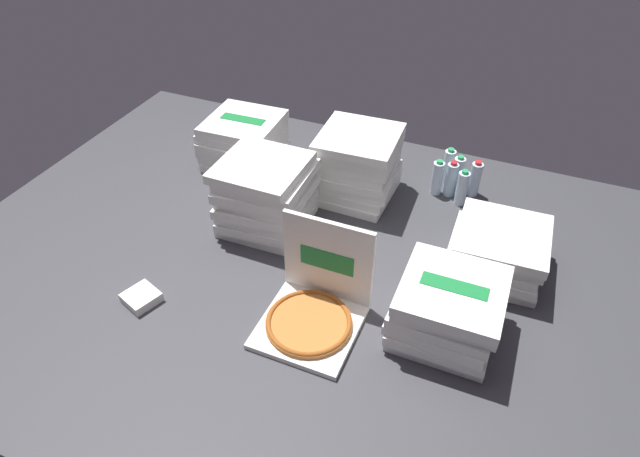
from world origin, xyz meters
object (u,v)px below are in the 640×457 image
(water_bottle_1, at_px, (458,173))
(napkin_pile, at_px, (141,298))
(pizza_stack_center_far, at_px, (448,309))
(water_bottle_5, at_px, (451,179))
(water_bottle_3, at_px, (448,166))
(water_bottle_2, at_px, (437,178))
(open_pizza_box, at_px, (314,307))
(water_bottle_4, at_px, (462,188))
(pizza_stack_left_mid, at_px, (498,250))
(pizza_stack_right_near, at_px, (244,141))
(pizza_stack_left_near, at_px, (357,165))
(water_bottle_0, at_px, (475,179))
(pizza_stack_right_far, at_px, (266,195))

(water_bottle_1, bearing_deg, napkin_pile, -128.03)
(pizza_stack_center_far, bearing_deg, napkin_pile, -164.78)
(water_bottle_5, bearing_deg, water_bottle_3, 108.67)
(napkin_pile, bearing_deg, water_bottle_3, 54.72)
(napkin_pile, bearing_deg, water_bottle_2, 52.70)
(open_pizza_box, height_order, water_bottle_4, open_pizza_box)
(pizza_stack_left_mid, xyz_separation_m, pizza_stack_right_near, (-1.43, 0.34, 0.02))
(pizza_stack_left_near, xyz_separation_m, water_bottle_0, (0.56, 0.23, -0.08))
(pizza_stack_right_far, height_order, water_bottle_2, pizza_stack_right_far)
(pizza_stack_left_near, xyz_separation_m, water_bottle_2, (0.38, 0.17, -0.08))
(open_pizza_box, height_order, napkin_pile, open_pizza_box)
(napkin_pile, bearing_deg, open_pizza_box, 14.90)
(water_bottle_0, bearing_deg, pizza_stack_left_near, -157.44)
(water_bottle_2, height_order, water_bottle_4, same)
(pizza_stack_right_far, height_order, pizza_stack_center_far, pizza_stack_right_far)
(pizza_stack_right_near, bearing_deg, water_bottle_3, 13.60)
(open_pizza_box, relative_size, pizza_stack_left_near, 0.98)
(open_pizza_box, height_order, water_bottle_3, open_pizza_box)
(napkin_pile, bearing_deg, water_bottle_0, 49.22)
(open_pizza_box, bearing_deg, napkin_pile, -165.10)
(pizza_stack_center_far, bearing_deg, water_bottle_3, 102.27)
(pizza_stack_right_far, relative_size, pizza_stack_right_near, 1.04)
(pizza_stack_left_mid, height_order, pizza_stack_right_far, pizza_stack_right_far)
(pizza_stack_left_mid, relative_size, water_bottle_1, 2.07)
(water_bottle_2, bearing_deg, pizza_stack_left_near, -156.27)
(pizza_stack_right_near, height_order, water_bottle_3, pizza_stack_right_near)
(water_bottle_0, bearing_deg, pizza_stack_left_mid, -69.94)
(open_pizza_box, xyz_separation_m, water_bottle_0, (0.42, 1.11, 0.02))
(pizza_stack_left_near, bearing_deg, pizza_stack_center_far, -49.34)
(pizza_stack_center_far, bearing_deg, pizza_stack_left_mid, 74.72)
(water_bottle_0, relative_size, napkin_pile, 1.52)
(water_bottle_5, relative_size, napkin_pile, 1.52)
(pizza_stack_left_mid, height_order, water_bottle_5, pizza_stack_left_mid)
(open_pizza_box, xyz_separation_m, water_bottle_2, (0.24, 1.04, 0.02))
(open_pizza_box, relative_size, pizza_stack_center_far, 0.99)
(pizza_stack_left_mid, bearing_deg, water_bottle_0, 110.06)
(water_bottle_3, bearing_deg, pizza_stack_right_near, -166.40)
(water_bottle_5, bearing_deg, pizza_stack_center_far, -78.59)
(water_bottle_1, distance_m, water_bottle_3, 0.08)
(water_bottle_5, bearing_deg, water_bottle_2, -167.87)
(pizza_stack_right_far, height_order, water_bottle_4, pizza_stack_right_far)
(water_bottle_1, bearing_deg, pizza_stack_right_far, -139.52)
(water_bottle_4, distance_m, napkin_pile, 1.60)
(water_bottle_0, distance_m, napkin_pile, 1.71)
(pizza_stack_right_near, height_order, water_bottle_5, pizza_stack_right_near)
(water_bottle_0, xyz_separation_m, water_bottle_3, (-0.15, 0.07, 0.00))
(pizza_stack_left_near, height_order, napkin_pile, pizza_stack_left_near)
(water_bottle_5, distance_m, napkin_pile, 1.60)
(pizza_stack_left_near, relative_size, pizza_stack_right_near, 1.02)
(open_pizza_box, xyz_separation_m, water_bottle_1, (0.33, 1.13, 0.02))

